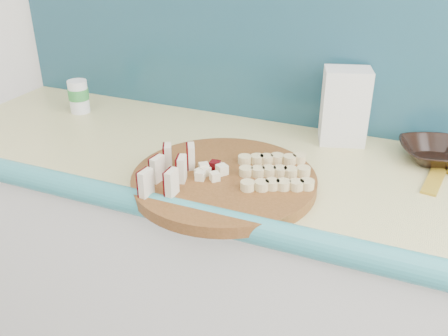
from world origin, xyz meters
TOP-DOWN VIEW (x-y plane):
  - kitchen_counter at (0.10, 1.50)m, footprint 2.20×0.63m
  - backsplash at (0.10, 1.79)m, footprint 2.20×0.02m
  - cutting_board at (-0.09, 1.35)m, footprint 0.57×0.57m
  - apple_wedges at (-0.19, 1.27)m, footprint 0.10×0.20m
  - apple_chunks at (-0.11, 1.33)m, footprint 0.06×0.07m
  - banana_slices at (0.02, 1.39)m, footprint 0.21×0.21m
  - brown_bowl at (0.36, 1.68)m, footprint 0.23×0.23m
  - flour_bag at (0.12, 1.71)m, footprint 0.14×0.12m
  - canister at (-0.71, 1.61)m, footprint 0.06×0.06m

SIDE VIEW (x-z plane):
  - kitchen_counter at x=0.10m, z-range 0.00..0.91m
  - cutting_board at x=-0.09m, z-range 0.91..0.94m
  - brown_bowl at x=0.36m, z-range 0.91..0.95m
  - banana_slices at x=0.02m, z-range 0.94..0.96m
  - apple_chunks at x=-0.11m, z-range 0.94..0.96m
  - canister at x=-0.71m, z-range 0.91..1.02m
  - apple_wedges at x=-0.19m, z-range 0.94..1.00m
  - flour_bag at x=0.12m, z-range 0.91..1.12m
  - backsplash at x=0.10m, z-range 0.91..1.41m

